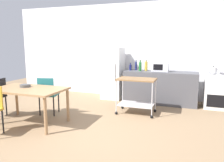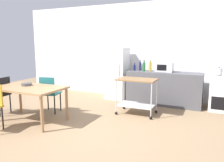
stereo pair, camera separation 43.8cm
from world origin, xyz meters
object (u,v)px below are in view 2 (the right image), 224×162
at_px(bottle_hot_sauce, 140,66).
at_px(kettle, 219,71).
at_px(refrigerator, 117,73).
at_px(chair_teal, 49,92).
at_px(dining_table, 29,91).
at_px(bottle_vinegar, 144,67).
at_px(microwave, 164,67).
at_px(stove_oven, 222,93).
at_px(bottle_sparkling_water, 150,66).
at_px(chair_black, 1,93).
at_px(bottle_soda, 134,68).
at_px(kitchen_cart, 137,90).
at_px(fruit_bowl, 26,84).

xyz_separation_m(bottle_hot_sauce, kettle, (2.06, -0.17, -0.03)).
bearing_deg(refrigerator, chair_teal, -113.68).
distance_m(dining_table, bottle_vinegar, 3.14).
relative_size(dining_table, microwave, 3.26).
bearing_deg(stove_oven, microwave, 177.44).
height_order(stove_oven, microwave, microwave).
height_order(refrigerator, bottle_vinegar, refrigerator).
xyz_separation_m(stove_oven, kettle, (-0.12, -0.10, 0.55)).
xyz_separation_m(chair_teal, bottle_sparkling_water, (1.92, 2.01, 0.51)).
relative_size(chair_black, refrigerator, 0.57).
xyz_separation_m(dining_table, stove_oven, (3.80, 2.60, -0.22)).
height_order(bottle_soda, microwave, microwave).
bearing_deg(chair_black, dining_table, 79.29).
xyz_separation_m(chair_teal, kettle, (3.68, 1.86, 0.48)).
distance_m(microwave, kettle, 1.37).
bearing_deg(chair_black, refrigerator, 137.85).
bearing_deg(refrigerator, bottle_hot_sauce, -0.50).
distance_m(bottle_soda, microwave, 0.85).
relative_size(kitchen_cart, bottle_soda, 4.23).
relative_size(refrigerator, bottle_soda, 7.21).
height_order(bottle_vinegar, fruit_bowl, bottle_vinegar).
bearing_deg(chair_black, bottle_vinegar, 125.67).
bearing_deg(microwave, fruit_bowl, -134.16).
bearing_deg(bottle_vinegar, chair_black, -137.86).
xyz_separation_m(dining_table, fruit_bowl, (-0.16, 0.10, 0.11)).
bearing_deg(bottle_hot_sauce, fruit_bowl, -124.82).
bearing_deg(fruit_bowl, bottle_hot_sauce, 55.18).
xyz_separation_m(bottle_soda, bottle_vinegar, (0.29, -0.03, 0.04)).
bearing_deg(kettle, chair_black, -152.45).
bearing_deg(bottle_hot_sauce, chair_black, -134.96).
height_order(dining_table, kitchen_cart, kitchen_cart).
height_order(chair_teal, microwave, microwave).
bearing_deg(bottle_hot_sauce, kettle, -4.82).
xyz_separation_m(stove_oven, bottle_vinegar, (-2.03, -0.04, 0.58)).
xyz_separation_m(stove_oven, bottle_sparkling_water, (-1.87, 0.05, 0.58)).
xyz_separation_m(dining_table, kettle, (3.68, 2.50, 0.33)).
relative_size(bottle_hot_sauce, kettle, 1.24).
bearing_deg(chair_black, stove_oven, 111.43).
bearing_deg(microwave, dining_table, -131.14).
bearing_deg(bottle_hot_sauce, refrigerator, 179.50).
relative_size(chair_black, bottle_hot_sauce, 3.00).
height_order(fruit_bowl, kettle, kettle).
bearing_deg(fruit_bowl, microwave, 45.84).
relative_size(chair_teal, kettle, 3.71).
relative_size(bottle_hot_sauce, bottle_vinegar, 0.95).
relative_size(chair_teal, chair_black, 1.00).
height_order(stove_oven, refrigerator, refrigerator).
bearing_deg(kitchen_cart, bottle_hot_sauce, 104.40).
relative_size(bottle_sparkling_water, microwave, 0.65).
relative_size(dining_table, stove_oven, 1.63).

